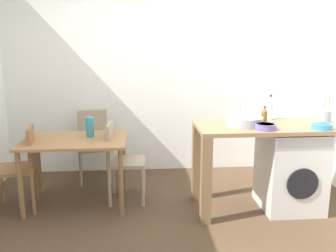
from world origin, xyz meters
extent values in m
plane|color=#4C3826|center=(0.00, 0.00, 0.00)|extent=(5.46, 5.46, 0.00)
cube|color=white|center=(0.00, 1.75, 1.35)|extent=(4.60, 0.10, 2.70)
cube|color=#9E7042|center=(-1.02, 0.63, 0.72)|extent=(1.10, 0.76, 0.03)
cylinder|color=brown|center=(-1.52, 0.30, 0.35)|extent=(0.05, 0.05, 0.71)
cylinder|color=brown|center=(-0.52, 0.30, 0.35)|extent=(0.05, 0.05, 0.71)
cylinder|color=brown|center=(-1.52, 0.96, 0.35)|extent=(0.05, 0.05, 0.71)
cylinder|color=brown|center=(-0.52, 0.96, 0.35)|extent=(0.05, 0.05, 0.71)
cube|color=olive|center=(-1.64, 0.53, 0.45)|extent=(0.46, 0.46, 0.04)
cube|color=olive|center=(-1.46, 0.56, 0.68)|extent=(0.10, 0.38, 0.45)
cylinder|color=olive|center=(-1.85, 0.68, 0.23)|extent=(0.04, 0.04, 0.45)
cylinder|color=olive|center=(-1.43, 0.39, 0.23)|extent=(0.04, 0.04, 0.45)
cylinder|color=olive|center=(-1.49, 0.74, 0.23)|extent=(0.04, 0.04, 0.45)
cube|color=gray|center=(-0.47, 0.68, 0.45)|extent=(0.42, 0.42, 0.04)
cube|color=gray|center=(-0.65, 0.69, 0.68)|extent=(0.05, 0.38, 0.45)
cylinder|color=gray|center=(-0.28, 0.86, 0.23)|extent=(0.04, 0.04, 0.45)
cylinder|color=gray|center=(-0.30, 0.50, 0.23)|extent=(0.04, 0.04, 0.45)
cylinder|color=gray|center=(-0.64, 0.87, 0.23)|extent=(0.04, 0.04, 0.45)
cylinder|color=gray|center=(-0.66, 0.51, 0.23)|extent=(0.04, 0.04, 0.45)
cube|color=gray|center=(-0.92, 1.33, 0.45)|extent=(0.46, 0.46, 0.04)
cube|color=gray|center=(-0.95, 1.51, 0.68)|extent=(0.38, 0.10, 0.45)
cylinder|color=gray|center=(-0.71, 1.19, 0.23)|extent=(0.04, 0.04, 0.45)
cylinder|color=gray|center=(-1.07, 1.13, 0.23)|extent=(0.04, 0.04, 0.45)
cylinder|color=gray|center=(-0.77, 1.54, 0.23)|extent=(0.04, 0.04, 0.45)
cylinder|color=gray|center=(-1.13, 1.48, 0.23)|extent=(0.04, 0.04, 0.45)
cube|color=olive|center=(1.01, 0.36, 0.90)|extent=(1.50, 0.68, 0.04)
cube|color=brown|center=(0.31, 0.07, 0.44)|extent=(0.10, 0.10, 0.88)
cube|color=brown|center=(0.31, 0.65, 0.44)|extent=(0.10, 0.10, 0.88)
cube|color=silver|center=(1.28, 0.36, 0.43)|extent=(0.60, 0.60, 0.86)
cylinder|color=black|center=(1.28, 0.06, 0.39)|extent=(0.32, 0.02, 0.32)
cube|color=#B2B2B7|center=(1.28, 0.06, 0.80)|extent=(0.54, 0.01, 0.08)
cylinder|color=#9EA0A5|center=(0.75, 0.36, 0.97)|extent=(0.38, 0.38, 0.09)
cylinder|color=#B2B2B7|center=(0.75, 0.54, 1.06)|extent=(0.02, 0.02, 0.28)
cylinder|color=brown|center=(0.99, 0.43, 0.99)|extent=(0.06, 0.06, 0.13)
cone|color=brown|center=(0.99, 0.43, 1.07)|extent=(0.06, 0.06, 0.04)
cylinder|color=#262626|center=(0.99, 0.43, 1.10)|extent=(0.02, 0.02, 0.01)
cylinder|color=silver|center=(1.12, 0.64, 1.02)|extent=(0.06, 0.06, 0.20)
cone|color=silver|center=(1.12, 0.64, 1.15)|extent=(0.06, 0.06, 0.06)
cylinder|color=#262626|center=(1.12, 0.64, 1.19)|extent=(0.03, 0.03, 0.02)
cylinder|color=slate|center=(0.90, 0.16, 0.95)|extent=(0.21, 0.21, 0.06)
cylinder|color=#3D375B|center=(0.90, 0.16, 0.96)|extent=(0.17, 0.17, 0.03)
cylinder|color=gray|center=(1.64, 0.41, 0.99)|extent=(0.11, 0.11, 0.13)
cylinder|color=#99724C|center=(1.63, 0.42, 1.13)|extent=(0.01, 0.04, 0.18)
cylinder|color=#99724C|center=(1.66, 0.40, 1.13)|extent=(0.01, 0.05, 0.18)
cylinder|color=teal|center=(1.46, 0.14, 0.95)|extent=(0.20, 0.20, 0.05)
cylinder|color=#1E546B|center=(1.46, 0.14, 0.96)|extent=(0.16, 0.16, 0.03)
cylinder|color=teal|center=(-0.87, 0.73, 0.85)|extent=(0.09, 0.09, 0.22)
cube|color=#B2B2B7|center=(0.96, 0.26, 0.92)|extent=(0.15, 0.06, 0.01)
cube|color=#262628|center=(0.96, 0.26, 0.92)|extent=(0.15, 0.06, 0.01)
camera|label=1|loc=(-0.30, -3.11, 1.70)|focal=37.75mm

